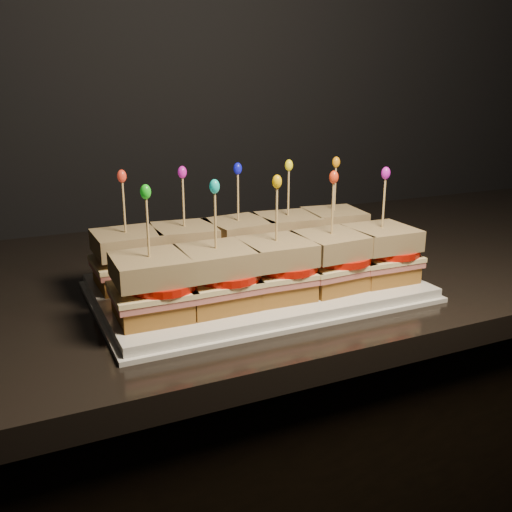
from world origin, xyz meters
name	(u,v)px	position (x,y,z in m)	size (l,w,h in m)	color
wall_back	(395,18)	(0.00, 2.00, 1.35)	(4.00, 0.04, 2.70)	black
granite_slab	(150,288)	(-0.68, 1.67, 0.91)	(2.25, 0.67, 0.03)	black
platter	(256,288)	(-0.56, 1.54, 0.94)	(0.43, 0.26, 0.02)	white
platter_rim	(256,292)	(-0.56, 1.54, 0.93)	(0.44, 0.28, 0.01)	white
sandwich_0_bread_bot	(129,277)	(-0.72, 1.60, 0.96)	(0.08, 0.08, 0.02)	brown
sandwich_0_ham	(128,266)	(-0.72, 1.60, 0.97)	(0.09, 0.09, 0.01)	#CC5957
sandwich_0_cheese	(128,261)	(-0.72, 1.60, 0.98)	(0.09, 0.09, 0.01)	#FCE59E
sandwich_0_tomato	(137,256)	(-0.71, 1.60, 0.99)	(0.08, 0.08, 0.01)	red
sandwich_0_bread_top	(126,243)	(-0.72, 1.60, 1.00)	(0.08, 0.08, 0.03)	#51300F
sandwich_0_pick	(124,210)	(-0.72, 1.60, 1.05)	(0.00, 0.00, 0.09)	tan
sandwich_0_frill	(122,176)	(-0.72, 1.60, 1.09)	(0.01, 0.01, 0.02)	#F23922
sandwich_1_bread_bot	(186,269)	(-0.64, 1.60, 0.96)	(0.08, 0.08, 0.02)	brown
sandwich_1_ham	(186,259)	(-0.64, 1.60, 0.97)	(0.09, 0.09, 0.01)	#CC5957
sandwich_1_cheese	(185,254)	(-0.64, 1.60, 0.98)	(0.09, 0.09, 0.01)	#FCE59E
sandwich_1_tomato	(195,249)	(-0.63, 1.60, 0.99)	(0.08, 0.08, 0.01)	red
sandwich_1_bread_top	(185,236)	(-0.64, 1.60, 1.00)	(0.08, 0.08, 0.03)	#51300F
sandwich_1_pick	(183,205)	(-0.64, 1.60, 1.05)	(0.00, 0.00, 0.09)	tan
sandwich_1_frill	(182,172)	(-0.64, 1.60, 1.09)	(0.01, 0.01, 0.02)	#C916AE
sandwich_2_bread_bot	(239,262)	(-0.56, 1.60, 0.96)	(0.08, 0.08, 0.02)	brown
sandwich_2_ham	(239,252)	(-0.56, 1.60, 0.97)	(0.09, 0.09, 0.01)	#CC5957
sandwich_2_cheese	(238,247)	(-0.56, 1.60, 0.98)	(0.09, 0.09, 0.01)	#FCE59E
sandwich_2_tomato	(248,242)	(-0.55, 1.60, 0.99)	(0.08, 0.08, 0.01)	red
sandwich_2_bread_top	(238,230)	(-0.56, 1.60, 1.00)	(0.08, 0.08, 0.03)	#51300F
sandwich_2_pick	(238,200)	(-0.56, 1.60, 1.05)	(0.00, 0.00, 0.09)	tan
sandwich_2_frill	(238,169)	(-0.56, 1.60, 1.09)	(0.01, 0.01, 0.02)	#0F12D4
sandwich_3_bread_bot	(287,255)	(-0.48, 1.60, 0.96)	(0.08, 0.08, 0.02)	brown
sandwich_3_ham	(288,245)	(-0.48, 1.60, 0.97)	(0.09, 0.09, 0.01)	#CC5957
sandwich_3_cheese	(288,241)	(-0.48, 1.60, 0.98)	(0.09, 0.09, 0.01)	#FCE59E
sandwich_3_tomato	(297,236)	(-0.47, 1.60, 0.99)	(0.08, 0.08, 0.01)	red
sandwich_3_bread_top	(288,224)	(-0.48, 1.60, 1.00)	(0.08, 0.08, 0.03)	#51300F
sandwich_3_pick	(288,196)	(-0.48, 1.60, 1.05)	(0.00, 0.00, 0.09)	tan
sandwich_3_frill	(289,165)	(-0.48, 1.60, 1.09)	(0.01, 0.01, 0.02)	yellow
sandwich_4_bread_bot	(333,249)	(-0.40, 1.60, 0.96)	(0.08, 0.08, 0.02)	brown
sandwich_4_ham	(333,240)	(-0.40, 1.60, 0.97)	(0.09, 0.09, 0.01)	#CC5957
sandwich_4_cheese	(333,235)	(-0.40, 1.60, 0.98)	(0.09, 0.09, 0.01)	#FCE59E
sandwich_4_tomato	(342,231)	(-0.39, 1.60, 0.99)	(0.08, 0.08, 0.01)	red
sandwich_4_bread_top	(334,219)	(-0.40, 1.60, 1.00)	(0.08, 0.08, 0.03)	#51300F
sandwich_4_pick	(335,191)	(-0.40, 1.60, 1.05)	(0.00, 0.00, 0.09)	tan
sandwich_4_frill	(336,162)	(-0.40, 1.60, 1.09)	(0.01, 0.01, 0.02)	orange
sandwich_5_bread_bot	(152,307)	(-0.72, 1.48, 0.96)	(0.08, 0.08, 0.02)	brown
sandwich_5_ham	(151,295)	(-0.72, 1.48, 0.97)	(0.09, 0.09, 0.01)	#CC5957
sandwich_5_cheese	(151,290)	(-0.72, 1.48, 0.98)	(0.09, 0.09, 0.01)	#FCE59E
sandwich_5_tomato	(162,284)	(-0.71, 1.47, 0.99)	(0.08, 0.08, 0.01)	red
sandwich_5_bread_top	(150,268)	(-0.72, 1.48, 1.00)	(0.08, 0.08, 0.03)	#51300F
sandwich_5_pick	(148,231)	(-0.72, 1.48, 1.05)	(0.00, 0.00, 0.09)	tan
sandwich_5_frill	(146,192)	(-0.72, 1.48, 1.09)	(0.01, 0.01, 0.02)	#17B718
sandwich_6_bread_bot	(217,297)	(-0.64, 1.48, 0.96)	(0.08, 0.08, 0.02)	brown
sandwich_6_ham	(217,285)	(-0.64, 1.48, 0.97)	(0.09, 0.09, 0.01)	#CC5957
sandwich_6_cheese	(217,280)	(-0.64, 1.48, 0.98)	(0.09, 0.09, 0.01)	#FCE59E
sandwich_6_tomato	(227,274)	(-0.63, 1.47, 0.99)	(0.08, 0.08, 0.01)	red
sandwich_6_bread_top	(216,260)	(-0.64, 1.48, 1.00)	(0.08, 0.08, 0.03)	#51300F
sandwich_6_pick	(215,224)	(-0.64, 1.48, 1.05)	(0.00, 0.00, 0.09)	tan
sandwich_6_frill	(215,186)	(-0.64, 1.48, 1.09)	(0.01, 0.01, 0.02)	#11BFB0
sandwich_7_bread_bot	(276,287)	(-0.56, 1.48, 0.96)	(0.08, 0.08, 0.02)	brown
sandwich_7_ham	(276,276)	(-0.56, 1.48, 0.97)	(0.09, 0.09, 0.01)	#CC5957
sandwich_7_cheese	(276,271)	(-0.56, 1.48, 0.98)	(0.09, 0.09, 0.01)	#FCE59E
sandwich_7_tomato	(287,266)	(-0.55, 1.47, 0.99)	(0.08, 0.08, 0.01)	red
sandwich_7_bread_top	(276,252)	(-0.56, 1.48, 1.00)	(0.08, 0.08, 0.03)	#51300F
sandwich_7_pick	(277,218)	(-0.56, 1.48, 1.05)	(0.00, 0.00, 0.09)	tan
sandwich_7_frill	(277,182)	(-0.56, 1.48, 1.09)	(0.01, 0.01, 0.02)	#E9AD05
sandwich_8_bread_bot	(330,279)	(-0.48, 1.48, 0.96)	(0.08, 0.08, 0.02)	brown
sandwich_8_ham	(330,268)	(-0.48, 1.48, 0.97)	(0.09, 0.09, 0.01)	#CC5957
sandwich_8_cheese	(330,263)	(-0.48, 1.48, 0.98)	(0.09, 0.09, 0.01)	#FCE59E
sandwich_8_tomato	(341,258)	(-0.47, 1.47, 0.99)	(0.08, 0.08, 0.01)	red
sandwich_8_bread_top	(331,244)	(-0.48, 1.48, 1.00)	(0.08, 0.08, 0.03)	#51300F
sandwich_8_pick	(333,212)	(-0.48, 1.48, 1.05)	(0.00, 0.00, 0.09)	tan
sandwich_8_frill	(334,177)	(-0.48, 1.48, 1.09)	(0.01, 0.01, 0.02)	red
sandwich_9_bread_bot	(379,271)	(-0.40, 1.48, 0.96)	(0.08, 0.08, 0.02)	brown
sandwich_9_ham	(380,260)	(-0.40, 1.48, 0.97)	(0.09, 0.09, 0.01)	#CC5957
sandwich_9_cheese	(380,256)	(-0.40, 1.48, 0.98)	(0.09, 0.09, 0.01)	#FCE59E
sandwich_9_tomato	(390,251)	(-0.39, 1.47, 0.99)	(0.08, 0.08, 0.01)	red
sandwich_9_bread_top	(382,238)	(-0.40, 1.48, 1.00)	(0.08, 0.08, 0.03)	#51300F
sandwich_9_pick	(384,206)	(-0.40, 1.48, 1.05)	(0.00, 0.00, 0.09)	tan
sandwich_9_frill	(386,173)	(-0.40, 1.48, 1.09)	(0.01, 0.01, 0.02)	#BF1AB8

